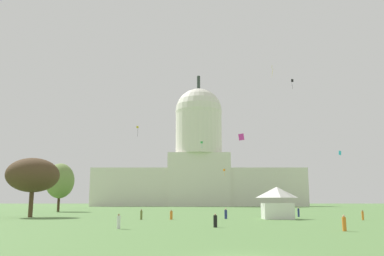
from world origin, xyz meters
TOP-DOWN VIEW (x-y plane):
  - capitol_building at (1.09, 197.08)m, footprint 113.50×25.98m
  - event_tent at (11.60, 46.22)m, footprint 5.12×4.43m
  - tree_west_near at (-32.34, 53.26)m, footprint 12.72×12.43m
  - tree_west_far at (-39.67, 91.10)m, footprint 11.58×11.56m
  - person_orange_back_center at (-6.00, 44.53)m, footprint 0.61×0.61m
  - person_navy_deep_crowd at (3.04, 46.81)m, footprint 0.56×0.56m
  - person_white_lawn_far_left at (-10.65, 22.96)m, footprint 0.55×0.55m
  - person_olive_edge_west at (-10.82, 44.19)m, footprint 0.40×0.40m
  - person_black_front_center at (0.04, 25.28)m, footprint 0.44×0.44m
  - person_orange_mid_right at (12.66, 19.43)m, footprint 0.40×0.40m
  - person_orange_back_right at (24.24, 42.58)m, footprint 0.47×0.47m
  - person_navy_lawn_far_right at (17.45, 55.20)m, footprint 0.41×0.41m
  - kite_black_high at (39.14, 138.70)m, footprint 1.14×0.52m
  - kite_cyan_low at (37.92, 87.29)m, footprint 0.92×0.43m
  - kite_green_mid at (1.86, 162.90)m, footprint 1.22×1.21m
  - kite_gold_mid at (-24.72, 137.72)m, footprint 1.01×0.80m
  - kite_magenta_low at (6.50, 51.40)m, footprint 1.08×0.38m
  - kite_orange_low at (10.93, 147.60)m, footprint 1.03×1.04m
  - kite_yellow_high at (26.35, 117.12)m, footprint 0.65×0.94m

SIDE VIEW (x-z plane):
  - person_orange_back_center at x=-6.00m, z-range -0.08..1.48m
  - person_black_front_center at x=0.04m, z-range -0.08..1.48m
  - person_orange_mid_right at x=12.66m, z-range -0.07..1.53m
  - person_white_lawn_far_left at x=-10.65m, z-range -0.07..1.53m
  - person_orange_back_right at x=24.24m, z-range -0.06..1.52m
  - person_olive_edge_west at x=-10.82m, z-range -0.07..1.57m
  - person_navy_deep_crowd at x=3.04m, z-range -0.08..1.64m
  - person_navy_lawn_far_right at x=17.45m, z-range -0.07..1.72m
  - event_tent at x=11.60m, z-range -0.01..5.29m
  - tree_west_near at x=-32.34m, z-range 2.23..13.14m
  - tree_west_far at x=-39.67m, z-range 1.79..15.12m
  - kite_magenta_low at x=6.50m, z-range 13.96..15.28m
  - kite_orange_low at x=10.93m, z-range 14.25..17.08m
  - kite_cyan_low at x=37.92m, z-range 15.24..16.55m
  - capitol_building at x=1.09m, z-range -13.11..59.64m
  - kite_green_mid at x=1.86m, z-range 28.12..31.26m
  - kite_gold_mid at x=-24.72m, z-range 29.66..34.02m
  - kite_yellow_high at x=26.35m, z-range 48.18..52.42m
  - kite_black_high at x=39.14m, z-range 49.64..54.17m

